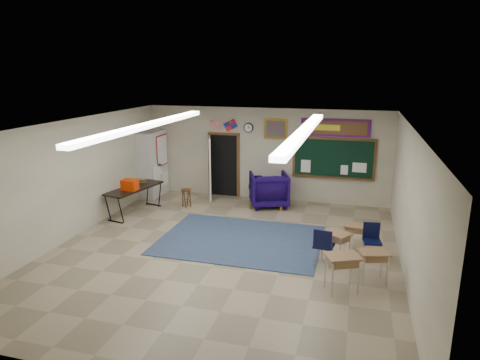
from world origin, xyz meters
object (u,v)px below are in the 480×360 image
(folding_table, at_px, (135,199))
(wooden_stool, at_px, (186,198))
(wingback_armchair, at_px, (269,189))
(student_desk_front_right, at_px, (355,236))
(student_desk_front_left, at_px, (336,245))

(folding_table, distance_m, wooden_stool, 1.59)
(wingback_armchair, relative_size, student_desk_front_right, 1.80)
(wingback_armchair, height_order, student_desk_front_left, wingback_armchair)
(folding_table, bearing_deg, student_desk_front_left, -4.58)
(wingback_armchair, distance_m, wooden_stool, 2.60)
(wingback_armchair, bearing_deg, student_desk_front_right, 113.10)
(student_desk_front_left, bearing_deg, wooden_stool, -176.20)
(student_desk_front_right, xyz_separation_m, wooden_stool, (-5.14, 2.02, -0.07))
(student_desk_front_left, relative_size, wooden_stool, 1.27)
(wingback_armchair, distance_m, folding_table, 4.11)
(folding_table, bearing_deg, wingback_armchair, 38.14)
(student_desk_front_right, bearing_deg, wingback_armchair, 139.86)
(wooden_stool, bearing_deg, student_desk_front_right, -21.48)
(folding_table, bearing_deg, wooden_stool, 51.13)
(student_desk_front_right, relative_size, folding_table, 0.32)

